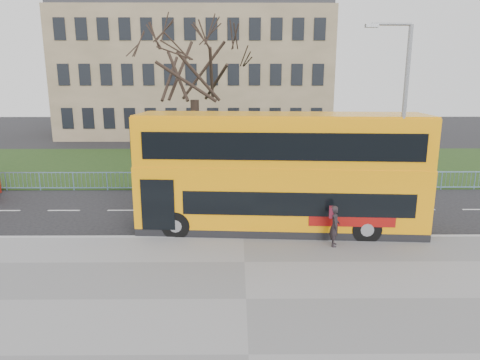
# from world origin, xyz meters

# --- Properties ---
(ground) EXTENTS (120.00, 120.00, 0.00)m
(ground) POSITION_xyz_m (0.00, 0.00, 0.00)
(ground) COLOR black
(ground) RESTS_ON ground
(pavement) EXTENTS (80.00, 10.50, 0.12)m
(pavement) POSITION_xyz_m (0.00, -6.75, 0.06)
(pavement) COLOR slate
(pavement) RESTS_ON ground
(kerb) EXTENTS (80.00, 0.20, 0.14)m
(kerb) POSITION_xyz_m (0.00, -1.55, 0.07)
(kerb) COLOR #9A9A9D
(kerb) RESTS_ON ground
(grass_verge) EXTENTS (80.00, 15.40, 0.08)m
(grass_verge) POSITION_xyz_m (0.00, 14.30, 0.04)
(grass_verge) COLOR #1A3312
(grass_verge) RESTS_ON ground
(guard_railing) EXTENTS (40.00, 0.12, 1.10)m
(guard_railing) POSITION_xyz_m (0.00, 6.60, 0.55)
(guard_railing) COLOR #6D92C2
(guard_railing) RESTS_ON ground
(bare_tree) EXTENTS (8.49, 8.49, 12.12)m
(bare_tree) POSITION_xyz_m (-3.00, 10.00, 6.14)
(bare_tree) COLOR black
(bare_tree) RESTS_ON grass_verge
(civic_building) EXTENTS (30.00, 15.00, 14.00)m
(civic_building) POSITION_xyz_m (-5.00, 35.00, 7.00)
(civic_building) COLOR #78684C
(civic_building) RESTS_ON ground
(yellow_bus) EXTENTS (12.08, 3.63, 4.99)m
(yellow_bus) POSITION_xyz_m (1.56, -0.51, 2.68)
(yellow_bus) COLOR orange
(yellow_bus) RESTS_ON ground
(pedestrian) EXTENTS (0.49, 0.65, 1.61)m
(pedestrian) POSITION_xyz_m (3.50, -2.60, 0.92)
(pedestrian) COLOR black
(pedestrian) RESTS_ON pavement
(street_lamp) EXTENTS (1.76, 0.23, 8.28)m
(street_lamp) POSITION_xyz_m (5.89, -2.10, 4.66)
(street_lamp) COLOR gray
(street_lamp) RESTS_ON pavement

